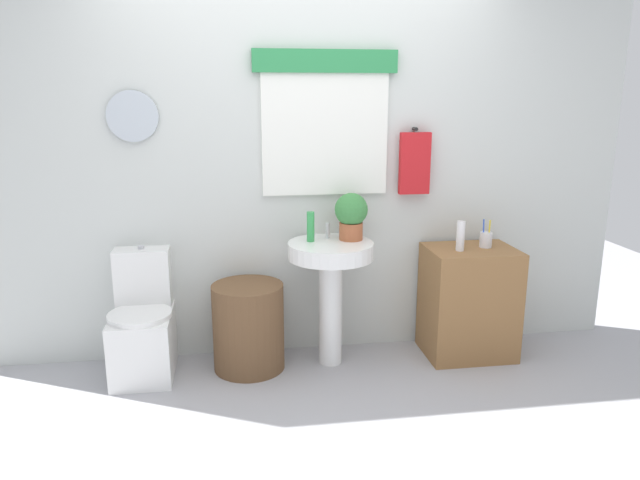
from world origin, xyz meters
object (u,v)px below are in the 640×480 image
Objects in this scene: soap_bottle at (311,227)px; toothbrush_cup at (486,239)px; laundry_hamper at (249,327)px; toilet at (143,327)px; lotion_bottle at (460,236)px; pedestal_sink at (331,272)px; potted_plant at (351,214)px; wooden_cabinet at (469,302)px.

soap_bottle reaches higher than toothbrush_cup.
toilet is at bearing 176.81° from laundry_hamper.
laundry_hamper is at bearing 178.31° from lotion_bottle.
toilet is at bearing 178.24° from pedestal_sink.
potted_plant is at bearing 5.15° from laundry_hamper.
toothbrush_cup is at bearing -1.50° from soap_bottle.
toothbrush_cup is at bearing 1.11° from pedestal_sink.
pedestal_sink is 1.05m from toothbrush_cup.
lotion_bottle reaches higher than pedestal_sink.
pedestal_sink is (0.53, 0.00, 0.34)m from laundry_hamper.
lotion_bottle is (0.95, -0.09, -0.07)m from soap_bottle.
toothbrush_cup is (2.21, -0.02, 0.49)m from toilet.
soap_bottle is 0.63× the size of potted_plant.
soap_bottle is at bearing 174.60° from lotion_bottle.
potted_plant reaches higher than toothbrush_cup.
toilet reaches higher than laundry_hamper.
toilet is 0.98× the size of pedestal_sink.
potted_plant is at bearing 1.04° from toilet.
potted_plant is 0.71m from lotion_bottle.
toilet is at bearing 179.02° from wooden_cabinet.
wooden_cabinet is 0.43m from toothbrush_cup.
toothbrush_cup is at bearing 0.73° from laundry_hamper.
laundry_hamper is at bearing -174.85° from potted_plant.
pedestal_sink is at bearing -156.80° from potted_plant.
soap_bottle reaches higher than wooden_cabinet.
wooden_cabinet is 3.97× the size of toothbrush_cup.
toilet is 4.27× the size of toothbrush_cup.
wooden_cabinet is 3.88× the size of soap_bottle.
pedestal_sink is 1.10× the size of wooden_cabinet.
toothbrush_cup is (0.10, 0.02, 0.42)m from wooden_cabinet.
laundry_hamper is at bearing -179.27° from toothbrush_cup.
lotion_bottle is (0.83, -0.04, 0.22)m from pedestal_sink.
wooden_cabinet is 1.18m from soap_bottle.
potted_plant reaches higher than toilet.
potted_plant is at bearing 175.67° from wooden_cabinet.
toilet is 4.17× the size of soap_bottle.
wooden_cabinet is at bearing -2.72° from soap_bottle.
soap_bottle is at bearing -177.80° from potted_plant.
wooden_cabinet is 1.00m from potted_plant.
toothbrush_cup is (0.89, -0.04, -0.19)m from potted_plant.
toilet is 4.11× the size of lotion_bottle.
potted_plant is (0.14, 0.06, 0.36)m from pedestal_sink.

